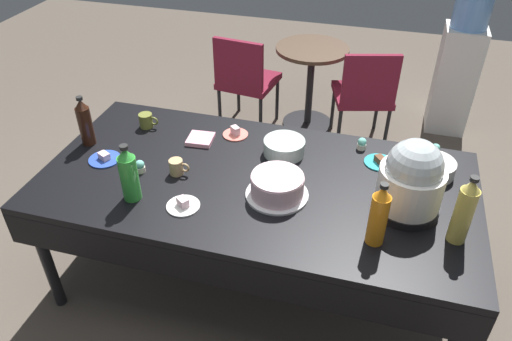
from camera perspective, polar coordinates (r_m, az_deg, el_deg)
ground at (r=3.00m, az=0.00°, el=-12.44°), size 9.00×9.00×0.00m
potluck_table at (r=2.53m, az=0.00°, el=-2.05°), size 2.20×1.10×0.75m
frosted_layer_cake at (r=2.35m, az=2.48°, el=-1.83°), size 0.31×0.31×0.12m
slow_cooker at (r=2.30m, az=17.63°, el=-1.09°), size 0.31×0.31×0.38m
glass_salad_bowl at (r=2.66m, az=3.30°, el=2.75°), size 0.23×0.23×0.08m
ceramic_snack_bowl at (r=2.66m, az=19.80°, el=0.36°), size 0.23×0.23×0.08m
dessert_plate_coral at (r=2.83m, az=-2.41°, el=4.37°), size 0.15×0.15×0.06m
dessert_plate_white at (r=2.34m, az=-8.48°, el=-3.96°), size 0.16×0.16×0.05m
dessert_plate_cobalt at (r=2.74m, az=-17.22°, el=1.37°), size 0.17×0.17×0.04m
dessert_plate_teal at (r=2.68m, az=14.18°, el=1.01°), size 0.16×0.16×0.04m
cupcake_lemon at (r=2.76m, az=12.22°, el=3.06°), size 0.05×0.05×0.07m
cupcake_rose at (r=2.82m, az=20.13°, el=2.29°), size 0.05×0.05×0.07m
cupcake_vanilla at (r=2.59m, az=-13.34°, el=0.46°), size 0.05×0.05×0.07m
soda_bottle_cola at (r=2.85m, az=-19.30°, el=5.32°), size 0.08×0.08×0.29m
soda_bottle_ginger_ale at (r=2.23m, az=23.05°, el=-4.42°), size 0.08×0.08×0.34m
soda_bottle_orange_juice at (r=2.11m, az=14.08°, el=-5.12°), size 0.08×0.08×0.31m
soda_bottle_lime_soda at (r=2.36m, az=-14.59°, el=-0.43°), size 0.09×0.09×0.30m
coffee_mug_tan at (r=2.53m, az=-9.20°, el=0.41°), size 0.11×0.07×0.08m
coffee_mug_olive at (r=2.97m, az=-12.63°, el=5.70°), size 0.12×0.08×0.08m
paper_napkin_stack at (r=2.79m, az=-6.47°, el=3.66°), size 0.15×0.15×0.02m
maroon_chair_left at (r=4.12m, az=-1.29°, el=10.81°), size 0.49×0.49×0.85m
maroon_chair_right at (r=3.98m, az=12.54°, el=8.93°), size 0.54×0.54×0.85m
round_cafe_table at (r=4.21m, az=6.40°, el=11.28°), size 0.60×0.60×0.72m
water_cooler at (r=4.43m, az=22.49°, el=11.34°), size 0.32×0.32×1.24m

